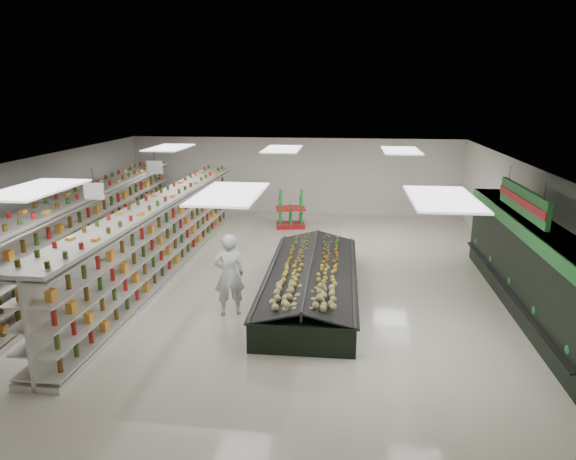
# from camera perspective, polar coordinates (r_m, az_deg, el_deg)

# --- Properties ---
(floor) EXTENTS (16.00, 16.00, 0.00)m
(floor) POSITION_cam_1_polar(r_m,az_deg,el_deg) (14.60, -2.61, -5.17)
(floor) COLOR beige
(floor) RESTS_ON ground
(ceiling) EXTENTS (14.00, 16.00, 0.02)m
(ceiling) POSITION_cam_1_polar(r_m,az_deg,el_deg) (13.82, -2.77, 7.37)
(ceiling) COLOR white
(ceiling) RESTS_ON wall_back
(wall_back) EXTENTS (14.00, 0.02, 3.20)m
(wall_back) POSITION_cam_1_polar(r_m,az_deg,el_deg) (21.90, 0.70, 6.03)
(wall_back) COLOR white
(wall_back) RESTS_ON floor
(wall_front) EXTENTS (14.00, 0.02, 3.20)m
(wall_front) POSITION_cam_1_polar(r_m,az_deg,el_deg) (6.88, -13.90, -15.53)
(wall_front) COLOR white
(wall_front) RESTS_ON floor
(wall_left) EXTENTS (0.02, 16.00, 3.20)m
(wall_left) POSITION_cam_1_polar(r_m,az_deg,el_deg) (16.73, -27.08, 1.51)
(wall_left) COLOR white
(wall_left) RESTS_ON floor
(wall_right) EXTENTS (0.02, 16.00, 3.20)m
(wall_right) POSITION_cam_1_polar(r_m,az_deg,el_deg) (14.73, 25.27, 0.07)
(wall_right) COLOR white
(wall_right) RESTS_ON floor
(produce_wall_case) EXTENTS (0.93, 8.00, 2.20)m
(produce_wall_case) POSITION_cam_1_polar(r_m,az_deg,el_deg) (13.31, 25.15, -3.03)
(produce_wall_case) COLOR black
(produce_wall_case) RESTS_ON floor
(aisle_sign_near) EXTENTS (0.52, 0.06, 0.75)m
(aisle_sign_near) POSITION_cam_1_polar(r_m,az_deg,el_deg) (13.21, -20.76, 4.07)
(aisle_sign_near) COLOR white
(aisle_sign_near) RESTS_ON ceiling
(aisle_sign_far) EXTENTS (0.52, 0.06, 0.75)m
(aisle_sign_far) POSITION_cam_1_polar(r_m,az_deg,el_deg) (16.81, -14.59, 6.75)
(aisle_sign_far) COLOR white
(aisle_sign_far) RESTS_ON ceiling
(hortifruti_banner) EXTENTS (0.12, 3.20, 0.95)m
(hortifruti_banner) POSITION_cam_1_polar(r_m,az_deg,el_deg) (12.88, 24.65, 2.96)
(hortifruti_banner) COLOR #1F752E
(hortifruti_banner) RESTS_ON ceiling
(gondola_left) EXTENTS (1.62, 13.23, 2.29)m
(gondola_left) POSITION_cam_1_polar(r_m,az_deg,el_deg) (15.87, -21.58, -0.60)
(gondola_left) COLOR silver
(gondola_left) RESTS_ON floor
(gondola_center) EXTENTS (1.11, 12.52, 2.17)m
(gondola_center) POSITION_cam_1_polar(r_m,az_deg,el_deg) (15.05, -13.79, -1.00)
(gondola_center) COLOR silver
(gondola_center) RESTS_ON floor
(produce_island) EXTENTS (2.34, 6.34, 0.94)m
(produce_island) POSITION_cam_1_polar(r_m,az_deg,el_deg) (13.12, 2.60, -5.56)
(produce_island) COLOR black
(produce_island) RESTS_ON floor
(soda_endcap) EXTENTS (1.22, 0.93, 1.41)m
(soda_endcap) POSITION_cam_1_polar(r_m,az_deg,el_deg) (19.61, 0.29, 2.23)
(soda_endcap) COLOR red
(soda_endcap) RESTS_ON floor
(shopper_main) EXTENTS (0.83, 0.67, 1.95)m
(shopper_main) POSITION_cam_1_polar(r_m,az_deg,el_deg) (11.95, -6.57, -4.96)
(shopper_main) COLOR silver
(shopper_main) RESTS_ON floor
(shopper_background) EXTENTS (0.81, 1.02, 1.84)m
(shopper_background) POSITION_cam_1_polar(r_m,az_deg,el_deg) (17.63, -14.99, 1.01)
(shopper_background) COLOR tan
(shopper_background) RESTS_ON floor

